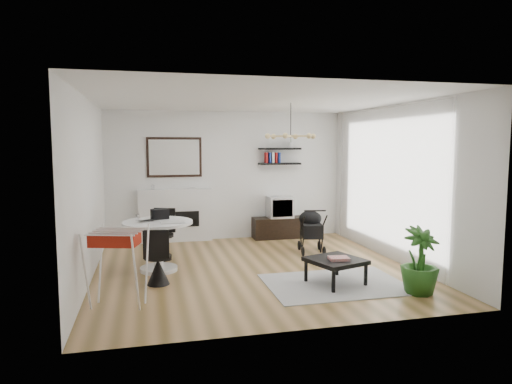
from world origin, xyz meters
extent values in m
plane|color=brown|center=(0.00, 0.00, 0.00)|extent=(5.00, 5.00, 0.00)
plane|color=white|center=(0.00, 0.00, 2.70)|extent=(5.00, 5.00, 0.00)
plane|color=white|center=(0.00, 2.50, 1.35)|extent=(5.00, 0.00, 5.00)
plane|color=white|center=(-2.50, 0.00, 1.35)|extent=(0.00, 5.00, 5.00)
plane|color=white|center=(2.50, 0.00, 1.35)|extent=(0.00, 5.00, 5.00)
cube|color=white|center=(2.40, 0.20, 1.35)|extent=(0.04, 3.60, 2.60)
cube|color=white|center=(-1.10, 2.42, 0.55)|extent=(1.50, 0.15, 1.10)
cube|color=black|center=(-1.10, 2.36, 0.48)|extent=(0.95, 0.06, 0.32)
cube|color=black|center=(-1.10, 2.48, 1.75)|extent=(1.12, 0.03, 0.82)
cube|color=white|center=(-1.10, 2.46, 1.75)|extent=(1.02, 0.01, 0.72)
cube|color=black|center=(1.12, 2.37, 1.60)|extent=(0.90, 0.25, 0.04)
cube|color=black|center=(1.12, 2.37, 1.92)|extent=(0.90, 0.25, 0.04)
cube|color=black|center=(1.12, 2.28, 0.22)|extent=(1.19, 0.42, 0.45)
cube|color=silver|center=(1.10, 2.28, 0.67)|extent=(0.52, 0.45, 0.45)
cube|color=black|center=(1.10, 2.06, 0.67)|extent=(0.44, 0.01, 0.36)
cylinder|color=white|center=(-1.51, 0.26, 0.03)|extent=(0.59, 0.59, 0.06)
cylinder|color=white|center=(-1.51, 0.26, 0.41)|extent=(0.15, 0.15, 0.70)
cylinder|color=white|center=(-1.51, 0.26, 0.78)|extent=(1.10, 1.10, 0.04)
imported|color=black|center=(-1.65, 0.23, 0.81)|extent=(0.34, 0.31, 0.02)
cube|color=black|center=(-1.47, 0.47, 0.88)|extent=(0.30, 0.22, 0.16)
cube|color=silver|center=(-1.29, 0.10, 0.81)|extent=(0.39, 0.32, 0.01)
cylinder|color=white|center=(-1.82, 0.38, 0.85)|extent=(0.06, 0.06, 0.10)
cylinder|color=black|center=(-1.44, 0.96, 0.43)|extent=(0.42, 0.42, 0.05)
cone|color=black|center=(-1.44, 0.96, 0.20)|extent=(0.35, 0.35, 0.40)
cube|color=black|center=(-1.37, 1.14, 0.67)|extent=(0.37, 0.18, 0.43)
cylinder|color=black|center=(-1.53, -0.47, 0.40)|extent=(0.40, 0.40, 0.04)
cone|color=black|center=(-1.53, -0.47, 0.19)|extent=(0.32, 0.32, 0.38)
cube|color=black|center=(-1.56, -0.64, 0.63)|extent=(0.36, 0.08, 0.40)
cube|color=maroon|center=(-2.04, -1.27, 0.86)|extent=(0.63, 0.47, 0.15)
cube|color=black|center=(1.30, 0.86, 0.42)|extent=(0.45, 0.59, 0.25)
ellipsoid|color=black|center=(1.33, 1.01, 0.62)|extent=(0.42, 0.42, 0.30)
cylinder|color=black|center=(1.24, 0.53, 0.84)|extent=(0.39, 0.10, 0.03)
torus|color=black|center=(1.16, 1.13, 0.08)|extent=(0.08, 0.19, 0.19)
torus|color=black|center=(1.54, 1.06, 0.08)|extent=(0.08, 0.19, 0.19)
torus|color=black|center=(1.06, 0.65, 0.08)|extent=(0.08, 0.19, 0.19)
torus|color=black|center=(1.45, 0.58, 0.08)|extent=(0.08, 0.19, 0.19)
cube|color=#B0B0B0|center=(0.95, -1.07, 0.01)|extent=(1.97, 1.43, 0.01)
cube|color=black|center=(0.96, -1.05, 0.35)|extent=(0.89, 0.89, 0.06)
cube|color=black|center=(0.77, -1.43, 0.16)|extent=(0.04, 0.04, 0.30)
cube|color=black|center=(1.34, -1.24, 0.16)|extent=(0.04, 0.04, 0.30)
cube|color=black|center=(0.58, -0.86, 0.16)|extent=(0.04, 0.04, 0.30)
cube|color=black|center=(1.15, -0.67, 0.16)|extent=(0.04, 0.04, 0.30)
cube|color=#BD2F30|center=(0.98, -1.12, 0.40)|extent=(0.30, 0.25, 0.04)
imported|color=#225418|center=(1.89, -1.70, 0.45)|extent=(0.60, 0.60, 0.91)
camera|label=1|loc=(-1.66, -7.03, 2.02)|focal=32.00mm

